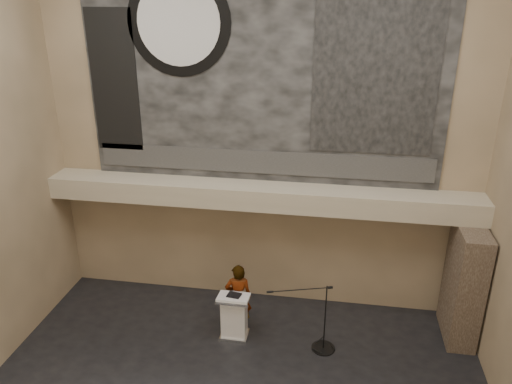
# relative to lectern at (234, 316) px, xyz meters

# --- Properties ---
(wall_back) EXTENTS (10.00, 0.02, 8.50)m
(wall_back) POSITION_rel_lectern_xyz_m (0.34, 1.77, 3.70)
(wall_back) COLOR #78674C
(wall_back) RESTS_ON floor
(soffit) EXTENTS (10.00, 0.80, 0.50)m
(soffit) POSITION_rel_lectern_xyz_m (0.34, 1.37, 2.40)
(soffit) COLOR tan
(soffit) RESTS_ON wall_back
(sprinkler_left) EXTENTS (0.04, 0.04, 0.06)m
(sprinkler_left) POSITION_rel_lectern_xyz_m (-1.26, 1.32, 2.12)
(sprinkler_left) COLOR #B2893D
(sprinkler_left) RESTS_ON soffit
(sprinkler_right) EXTENTS (0.04, 0.04, 0.06)m
(sprinkler_right) POSITION_rel_lectern_xyz_m (2.24, 1.32, 2.12)
(sprinkler_right) COLOR #B2893D
(sprinkler_right) RESTS_ON soffit
(banner) EXTENTS (8.00, 0.05, 5.00)m
(banner) POSITION_rel_lectern_xyz_m (0.34, 1.74, 5.15)
(banner) COLOR black
(banner) RESTS_ON wall_back
(banner_text_strip) EXTENTS (7.76, 0.02, 0.55)m
(banner_text_strip) POSITION_rel_lectern_xyz_m (0.34, 1.70, 3.10)
(banner_text_strip) COLOR #2F2F2F
(banner_text_strip) RESTS_ON banner
(banner_clock_rim) EXTENTS (2.30, 0.02, 2.30)m
(banner_clock_rim) POSITION_rel_lectern_xyz_m (-1.46, 1.70, 6.15)
(banner_clock_rim) COLOR black
(banner_clock_rim) RESTS_ON banner
(banner_clock_face) EXTENTS (1.84, 0.02, 1.84)m
(banner_clock_face) POSITION_rel_lectern_xyz_m (-1.46, 1.68, 6.15)
(banner_clock_face) COLOR silver
(banner_clock_face) RESTS_ON banner
(banner_building_print) EXTENTS (2.60, 0.02, 3.60)m
(banner_building_print) POSITION_rel_lectern_xyz_m (2.74, 1.70, 5.25)
(banner_building_print) COLOR black
(banner_building_print) RESTS_ON banner
(banner_brick_print) EXTENTS (1.10, 0.02, 3.20)m
(banner_brick_print) POSITION_rel_lectern_xyz_m (-3.06, 1.70, 4.85)
(banner_brick_print) COLOR black
(banner_brick_print) RESTS_ON banner
(stone_pier) EXTENTS (0.60, 1.40, 2.70)m
(stone_pier) POSITION_rel_lectern_xyz_m (4.99, 0.92, 0.80)
(stone_pier) COLOR #3F3127
(stone_pier) RESTS_ON floor
(lectern) EXTENTS (0.70, 0.50, 1.13)m
(lectern) POSITION_rel_lectern_xyz_m (0.00, 0.00, 0.00)
(lectern) COLOR silver
(lectern) RESTS_ON floor
(binder) EXTENTS (0.32, 0.28, 0.04)m
(binder) POSITION_rel_lectern_xyz_m (0.01, -0.01, 0.56)
(binder) COLOR black
(binder) RESTS_ON lectern
(papers) EXTENTS (0.25, 0.30, 0.00)m
(papers) POSITION_rel_lectern_xyz_m (-0.06, -0.05, 0.55)
(papers) COLOR silver
(papers) RESTS_ON lectern
(speaker_person) EXTENTS (0.66, 0.48, 1.67)m
(speaker_person) POSITION_rel_lectern_xyz_m (0.03, 0.33, 0.28)
(speaker_person) COLOR silver
(speaker_person) RESTS_ON floor
(mic_stand) EXTENTS (1.48, 0.64, 1.62)m
(mic_stand) POSITION_rel_lectern_xyz_m (1.97, -0.10, -0.30)
(mic_stand) COLOR black
(mic_stand) RESTS_ON floor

